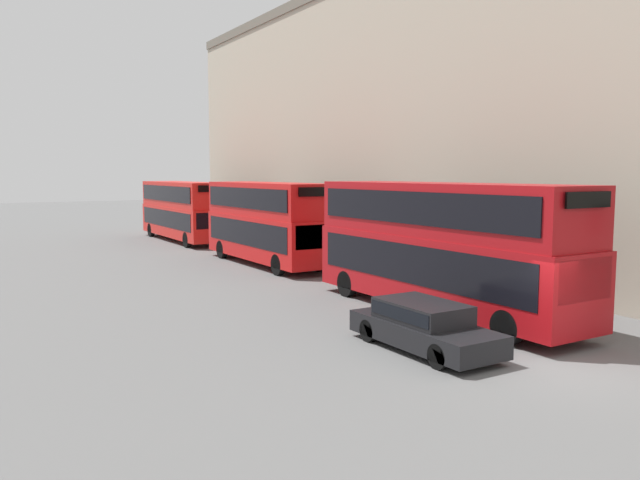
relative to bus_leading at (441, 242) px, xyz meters
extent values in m
plane|color=#5B5B5B|center=(-1.60, -6.14, -2.44)|extent=(200.00, 200.00, 0.00)
cube|color=#A80F14|center=(0.00, 0.01, -0.94)|extent=(2.55, 11.18, 2.29)
cube|color=#A80F14|center=(0.00, 0.01, 1.09)|extent=(2.50, 10.96, 1.77)
cube|color=black|center=(0.00, 0.01, -0.66)|extent=(2.59, 10.28, 1.28)
cube|color=black|center=(0.00, 0.01, 1.18)|extent=(2.59, 10.28, 1.06)
cube|color=black|center=(0.00, -5.55, -0.48)|extent=(2.17, 0.06, 1.15)
cube|color=black|center=(0.00, -5.55, 1.62)|extent=(1.78, 0.06, 0.42)
cylinder|color=black|center=(-1.12, -3.98, -1.94)|extent=(0.30, 1.00, 1.00)
cylinder|color=black|center=(1.13, -3.98, -1.94)|extent=(0.30, 1.00, 1.00)
cylinder|color=black|center=(-1.12, 4.00, -1.94)|extent=(0.30, 1.00, 1.00)
cylinder|color=black|center=(1.13, 4.00, -1.94)|extent=(0.30, 1.00, 1.00)
cube|color=red|center=(0.00, 13.21, -0.99)|extent=(2.55, 10.04, 2.19)
cube|color=red|center=(0.00, 13.21, 0.96)|extent=(2.50, 9.84, 1.71)
cube|color=black|center=(0.00, 13.21, -0.73)|extent=(2.59, 9.24, 1.23)
cube|color=black|center=(0.00, 13.21, 1.05)|extent=(2.59, 9.24, 1.02)
cube|color=black|center=(0.00, 8.22, -0.55)|extent=(2.17, 0.06, 1.10)
cube|color=black|center=(0.00, 8.22, 1.47)|extent=(1.78, 0.06, 0.41)
cylinder|color=black|center=(-1.12, 9.79, -1.94)|extent=(0.30, 1.00, 1.00)
cylinder|color=black|center=(1.13, 9.79, -1.94)|extent=(0.30, 1.00, 1.00)
cylinder|color=black|center=(-1.12, 16.63, -1.94)|extent=(0.30, 1.00, 1.00)
cylinder|color=black|center=(1.13, 16.63, -1.94)|extent=(0.30, 1.00, 1.00)
cube|color=red|center=(0.00, 26.47, -1.06)|extent=(2.55, 11.27, 2.05)
cube|color=red|center=(0.00, 26.47, 0.82)|extent=(2.50, 11.05, 1.72)
cube|color=black|center=(0.00, 26.47, -0.82)|extent=(2.59, 10.37, 1.15)
cube|color=black|center=(0.00, 26.47, 0.91)|extent=(2.59, 10.37, 1.03)
cube|color=black|center=(0.00, 20.86, -0.65)|extent=(2.17, 0.06, 1.02)
cube|color=black|center=(0.00, 20.86, 1.34)|extent=(1.78, 0.06, 0.41)
cylinder|color=black|center=(-1.12, 22.43, -1.94)|extent=(0.30, 1.00, 1.00)
cylinder|color=black|center=(1.13, 22.43, -1.94)|extent=(0.30, 1.00, 1.00)
cylinder|color=black|center=(-1.12, 30.50, -1.94)|extent=(0.30, 1.00, 1.00)
cylinder|color=black|center=(1.13, 30.50, -1.94)|extent=(0.30, 1.00, 1.00)
cube|color=black|center=(-3.40, -3.19, -1.96)|extent=(1.79, 4.56, 0.59)
cube|color=black|center=(-3.40, -3.07, -1.40)|extent=(1.57, 2.51, 0.54)
cube|color=black|center=(-3.40, -3.07, -1.37)|extent=(1.61, 2.38, 0.35)
cylinder|color=black|center=(-4.18, -4.65, -2.12)|extent=(0.22, 0.64, 0.64)
cylinder|color=black|center=(-2.62, -4.65, -2.12)|extent=(0.22, 0.64, 0.64)
cylinder|color=black|center=(-4.18, -1.73, -2.12)|extent=(0.22, 0.64, 0.64)
cylinder|color=black|center=(-2.62, -1.73, -2.12)|extent=(0.22, 0.64, 0.64)
cylinder|color=brown|center=(2.50, 13.04, -1.76)|extent=(0.36, 0.36, 1.35)
sphere|color=tan|center=(2.50, 13.04, -0.98)|extent=(0.22, 0.22, 0.22)
camera|label=1|loc=(-14.26, -15.76, 2.32)|focal=35.00mm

